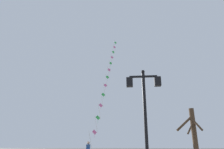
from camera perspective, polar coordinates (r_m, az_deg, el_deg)
The scene contains 3 objects.
twin_lantern_lamp_post at distance 8.91m, azimuth 9.09°, elevation -7.34°, with size 1.51×0.28×4.65m.
kite_train at distance 27.64m, azimuth -1.28°, elevation -0.64°, with size 1.58×15.30×19.43m.
bare_tree at distance 14.40m, azimuth 22.03°, elevation -15.72°, with size 1.42×1.11×3.73m.
Camera 1 is at (1.34, -1.57, 1.45)m, focal length 32.62 mm.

